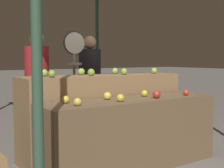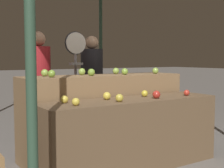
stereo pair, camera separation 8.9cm
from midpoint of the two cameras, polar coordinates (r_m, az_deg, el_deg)
ground_plane at (r=3.64m, az=2.96°, el=-15.00°), size 60.00×60.00×0.00m
display_counter_front at (r=3.53m, az=2.98°, el=-9.04°), size 2.11×0.55×0.78m
display_counter_back at (r=3.99m, az=-2.26°, el=-5.68°), size 2.11×0.55×1.02m
apple_front_0 at (r=2.98m, az=-7.19°, el=-3.27°), size 0.08×0.08×0.08m
apple_front_1 at (r=3.23m, az=0.75°, el=-2.55°), size 0.08×0.08×0.08m
apple_front_2 at (r=3.54m, az=7.43°, el=-1.90°), size 0.09×0.09×0.09m
apple_front_3 at (r=3.88m, az=12.73°, el=-1.53°), size 0.07×0.07×0.07m
apple_front_4 at (r=3.16m, az=-9.30°, el=-2.82°), size 0.08×0.08×0.08m
apple_front_5 at (r=3.39m, az=-1.59°, el=-2.19°), size 0.08×0.08×0.08m
apple_front_6 at (r=3.69m, az=5.28°, el=-1.72°), size 0.08×0.08×0.08m
apple_back_0 at (r=3.48m, az=-11.69°, el=1.85°), size 0.08×0.08×0.08m
apple_back_1 at (r=3.71m, az=-4.52°, el=2.13°), size 0.09×0.09×0.09m
apple_back_2 at (r=3.98m, az=1.58°, el=2.30°), size 0.08×0.08×0.08m
apple_back_3 at (r=4.29m, az=7.13°, el=2.43°), size 0.08×0.08×0.08m
apple_back_4 at (r=3.70m, az=-12.96°, el=1.99°), size 0.08×0.08×0.08m
apple_back_5 at (r=3.91m, az=-6.28°, el=2.25°), size 0.09×0.09×0.09m
apple_back_6 at (r=4.16m, az=-0.08°, el=2.41°), size 0.08×0.08×0.08m
produce_scale at (r=4.41m, az=-7.47°, el=4.09°), size 0.32×0.20×1.60m
person_vendor_at_scale at (r=4.52m, az=-14.10°, el=0.76°), size 0.43×0.43×1.61m
person_customer_left at (r=4.93m, az=-4.59°, el=0.97°), size 0.43×0.43×1.58m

